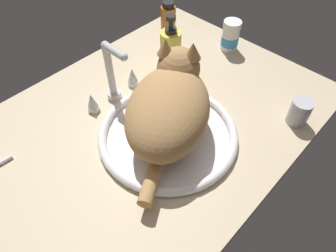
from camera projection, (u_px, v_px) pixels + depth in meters
countertop at (137, 133)px, 80.86cm from camera, size 107.09×69.39×3.00cm
sink_basin at (168, 134)px, 77.39cm from camera, size 35.29×35.29×2.30cm
faucet at (113, 79)px, 81.99cm from camera, size 17.70×9.83×18.34cm
cat at (170, 103)px, 72.09cm from camera, size 36.45×31.07×18.35cm
amber_bottle at (168, 19)px, 105.62cm from camera, size 5.14×5.14×11.13cm
metal_jar at (300, 112)px, 78.85cm from camera, size 5.40×5.40×7.11cm
soap_pump_bottle at (171, 49)px, 92.07cm from camera, size 6.27×6.27×17.13cm
pill_bottle at (230, 37)px, 99.45cm from camera, size 5.72×5.72×9.98cm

